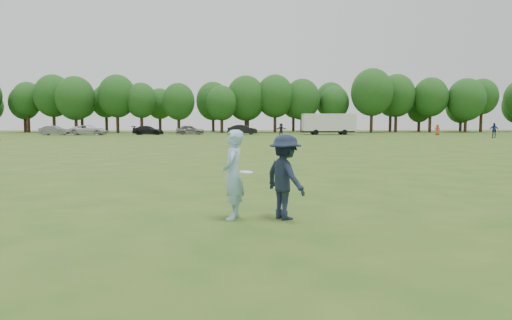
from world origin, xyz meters
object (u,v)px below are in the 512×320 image
object	(u,v)px
field_cone	(381,138)
car_b	(54,130)
car_c	(89,130)
cargo_trailer	(329,123)
thrower	(233,175)
car_f	(243,130)
player_far_b	(494,130)
defender	(285,177)
player_far_c	(437,130)
car_d	(148,130)
car_e	(190,130)
player_far_d	(281,130)

from	to	relation	value
field_cone	car_b	bearing A→B (deg)	155.10
car_c	cargo_trailer	size ratio (longest dim) A/B	0.59
thrower	car_f	bearing A→B (deg)	-173.94
car_f	player_far_b	bearing A→B (deg)	-112.30
defender	car_f	xyz separation A→B (m)	(1.11, 61.70, -0.09)
player_far_c	field_cone	size ratio (longest dim) A/B	5.31
player_far_b	car_d	world-z (taller)	player_far_b
car_d	car_c	bearing A→B (deg)	103.43
player_far_c	player_far_b	bearing A→B (deg)	111.70
thrower	field_cone	size ratio (longest dim) A/B	5.94
player_far_b	car_b	bearing A→B (deg)	-155.04
car_d	car_e	world-z (taller)	car_e
player_far_c	car_e	distance (m)	37.03
defender	player_far_c	size ratio (longest dim) A/B	1.06
player_far_c	player_far_d	xyz separation A→B (m)	(-23.28, -1.60, 0.09)
car_f	car_c	bearing A→B (deg)	100.51
car_e	field_cone	xyz separation A→B (m)	(22.76, -21.63, -0.59)
car_b	car_f	bearing A→B (deg)	-80.82
thrower	player_far_d	world-z (taller)	thrower
cargo_trailer	car_d	bearing A→B (deg)	177.46
defender	car_c	size ratio (longest dim) A/B	0.32
player_far_d	field_cone	size ratio (longest dim) A/B	5.91
player_far_d	car_f	distance (m)	8.69
field_cone	player_far_d	bearing A→B (deg)	123.44
defender	player_far_b	world-z (taller)	player_far_b
car_e	field_cone	size ratio (longest dim) A/B	14.43
field_cone	car_e	bearing A→B (deg)	136.46
car_b	cargo_trailer	size ratio (longest dim) A/B	0.47
player_far_d	car_c	size ratio (longest dim) A/B	0.33
thrower	defender	size ratio (longest dim) A/B	1.06
defender	player_far_d	bearing A→B (deg)	-35.95
car_f	car_e	bearing A→B (deg)	94.33
thrower	car_d	world-z (taller)	thrower
field_cone	player_far_c	bearing A→B (deg)	48.99
player_far_b	player_far_c	world-z (taller)	player_far_b
car_d	player_far_c	bearing A→B (deg)	-91.75
car_c	field_cone	size ratio (longest dim) A/B	17.79
car_c	car_d	world-z (taller)	car_c
car_f	thrower	bearing A→B (deg)	-175.01
car_f	player_far_d	bearing A→B (deg)	-136.13
field_cone	car_d	bearing A→B (deg)	144.07
thrower	player_far_c	distance (m)	64.08
car_d	field_cone	xyz separation A→B (m)	(29.08, -21.08, -0.53)
car_c	car_d	bearing A→B (deg)	-82.50
cargo_trailer	thrower	bearing A→B (deg)	-104.26
car_d	cargo_trailer	size ratio (longest dim) A/B	0.52
car_b	car_e	distance (m)	19.88
car_b	player_far_d	bearing A→B (deg)	-93.25
player_far_c	car_f	world-z (taller)	player_far_c
player_far_c	cargo_trailer	xyz separation A→B (m)	(-15.32, 3.95, 0.98)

